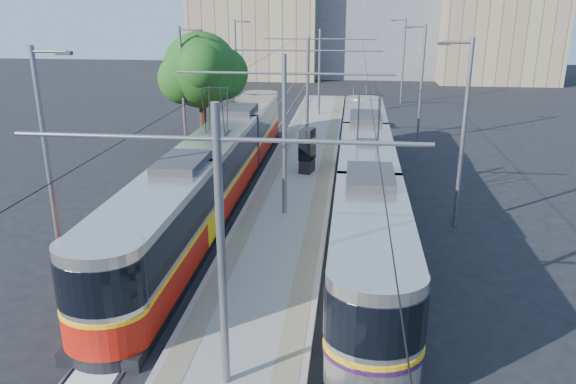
# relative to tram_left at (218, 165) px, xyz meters

# --- Properties ---
(ground) EXTENTS (160.00, 160.00, 0.00)m
(ground) POSITION_rel_tram_left_xyz_m (3.60, -10.44, -1.71)
(ground) COLOR black
(ground) RESTS_ON ground
(platform) EXTENTS (4.00, 50.00, 0.30)m
(platform) POSITION_rel_tram_left_xyz_m (3.60, 6.56, -1.56)
(platform) COLOR gray
(platform) RESTS_ON ground
(tactile_strip_left) EXTENTS (0.70, 50.00, 0.01)m
(tactile_strip_left) POSITION_rel_tram_left_xyz_m (2.15, 6.56, -1.40)
(tactile_strip_left) COLOR gray
(tactile_strip_left) RESTS_ON platform
(tactile_strip_right) EXTENTS (0.70, 50.00, 0.01)m
(tactile_strip_right) POSITION_rel_tram_left_xyz_m (5.05, 6.56, -1.40)
(tactile_strip_right) COLOR gray
(tactile_strip_right) RESTS_ON platform
(rails) EXTENTS (8.71, 70.00, 0.03)m
(rails) POSITION_rel_tram_left_xyz_m (3.60, 6.56, -1.69)
(rails) COLOR gray
(rails) RESTS_ON ground
(track_arrow) EXTENTS (1.20, 5.00, 0.01)m
(track_arrow) POSITION_rel_tram_left_xyz_m (0.00, -13.44, -1.70)
(track_arrow) COLOR silver
(track_arrow) RESTS_ON ground
(tram_left) EXTENTS (2.43, 28.49, 5.50)m
(tram_left) POSITION_rel_tram_left_xyz_m (0.00, 0.00, 0.00)
(tram_left) COLOR black
(tram_left) RESTS_ON ground
(tram_right) EXTENTS (2.43, 27.85, 5.50)m
(tram_right) POSITION_rel_tram_left_xyz_m (7.20, -1.22, 0.15)
(tram_right) COLOR black
(tram_right) RESTS_ON ground
(catenary) EXTENTS (9.20, 70.00, 7.00)m
(catenary) POSITION_rel_tram_left_xyz_m (3.60, 3.71, 2.81)
(catenary) COLOR slate
(catenary) RESTS_ON platform
(street_lamps) EXTENTS (15.18, 38.22, 8.00)m
(street_lamps) POSITION_rel_tram_left_xyz_m (3.60, 10.56, 2.47)
(street_lamps) COLOR slate
(street_lamps) RESTS_ON ground
(shelter) EXTENTS (0.92, 1.24, 2.46)m
(shelter) POSITION_rel_tram_left_xyz_m (4.06, 4.10, -0.12)
(shelter) COLOR black
(shelter) RESTS_ON platform
(tree) EXTENTS (5.27, 4.87, 7.65)m
(tree) POSITION_rel_tram_left_xyz_m (-2.87, 9.47, 3.46)
(tree) COLOR #382314
(tree) RESTS_ON ground
(building_left) EXTENTS (16.32, 12.24, 13.19)m
(building_left) POSITION_rel_tram_left_xyz_m (-6.40, 49.56, 4.90)
(building_left) COLOR tan
(building_left) RESTS_ON ground
(building_centre) EXTENTS (18.36, 14.28, 15.64)m
(building_centre) POSITION_rel_tram_left_xyz_m (9.60, 53.56, 6.12)
(building_centre) COLOR gray
(building_centre) RESTS_ON ground
(building_right) EXTENTS (14.28, 10.20, 11.65)m
(building_right) POSITION_rel_tram_left_xyz_m (23.60, 47.56, 4.13)
(building_right) COLOR tan
(building_right) RESTS_ON ground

